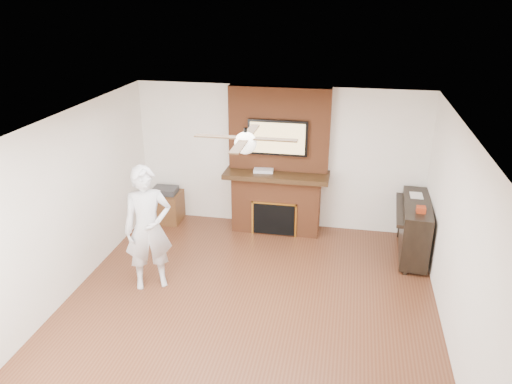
% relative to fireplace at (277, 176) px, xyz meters
% --- Properties ---
extents(room_shell, '(5.36, 5.86, 2.86)m').
position_rel_fireplace_xyz_m(room_shell, '(0.00, -2.55, 0.25)').
color(room_shell, '#4F2817').
rests_on(room_shell, ground).
extents(fireplace, '(1.78, 0.64, 2.50)m').
position_rel_fireplace_xyz_m(fireplace, '(0.00, 0.00, 0.00)').
color(fireplace, brown).
rests_on(fireplace, ground).
extents(tv, '(1.00, 0.08, 0.60)m').
position_rel_fireplace_xyz_m(tv, '(0.00, -0.05, 0.68)').
color(tv, black).
rests_on(tv, fireplace).
extents(ceiling_fan, '(1.21, 1.21, 0.31)m').
position_rel_fireplace_xyz_m(ceiling_fan, '(-0.00, -2.55, 1.34)').
color(ceiling_fan, black).
rests_on(ceiling_fan, room_shell).
extents(person, '(0.79, 0.69, 1.80)m').
position_rel_fireplace_xyz_m(person, '(-1.47, -2.18, -0.09)').
color(person, silver).
rests_on(person, ground).
extents(side_table, '(0.57, 0.57, 0.64)m').
position_rel_fireplace_xyz_m(side_table, '(-2.04, -0.07, -0.70)').
color(side_table, '#502F16').
rests_on(side_table, ground).
extents(piano, '(0.60, 1.42, 1.00)m').
position_rel_fireplace_xyz_m(piano, '(2.28, -0.55, -0.51)').
color(piano, black).
rests_on(piano, ground).
extents(cable_box, '(0.35, 0.22, 0.05)m').
position_rel_fireplace_xyz_m(cable_box, '(-0.23, -0.10, 0.11)').
color(cable_box, silver).
rests_on(cable_box, fireplace).
extents(candle_orange, '(0.06, 0.06, 0.12)m').
position_rel_fireplace_xyz_m(candle_orange, '(-0.11, -0.21, -0.94)').
color(candle_orange, '#C15016').
rests_on(candle_orange, ground).
extents(candle_green, '(0.07, 0.07, 0.08)m').
position_rel_fireplace_xyz_m(candle_green, '(0.04, -0.16, -0.95)').
color(candle_green, '#487B31').
rests_on(candle_green, ground).
extents(candle_cream, '(0.09, 0.09, 0.11)m').
position_rel_fireplace_xyz_m(candle_cream, '(0.08, -0.20, -0.94)').
color(candle_cream, beige).
rests_on(candle_cream, ground).
extents(candle_blue, '(0.06, 0.06, 0.08)m').
position_rel_fireplace_xyz_m(candle_blue, '(0.27, -0.23, -0.96)').
color(candle_blue, teal).
rests_on(candle_blue, ground).
extents(candle_green_extra, '(0.07, 0.07, 0.08)m').
position_rel_fireplace_xyz_m(candle_green_extra, '(-0.22, -0.16, -0.95)').
color(candle_green_extra, olive).
rests_on(candle_green_extra, ground).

